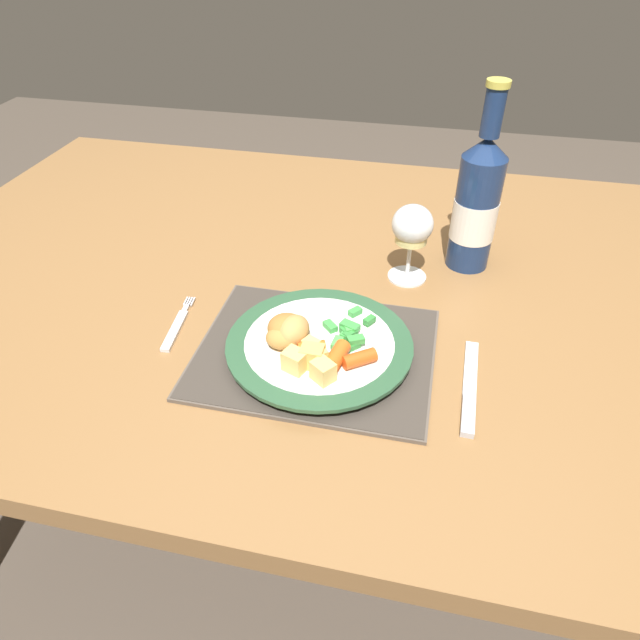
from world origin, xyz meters
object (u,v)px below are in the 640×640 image
at_px(dining_table, 320,308).
at_px(fork, 177,327).
at_px(wine_glass, 412,229).
at_px(dinner_plate, 319,346).
at_px(bottle, 477,204).
at_px(table_knife, 469,394).

height_order(dining_table, fork, fork).
bearing_deg(fork, wine_glass, 33.38).
bearing_deg(dinner_plate, bottle, 56.11).
bearing_deg(dinner_plate, fork, 176.39).
bearing_deg(wine_glass, fork, -146.62).
height_order(wine_glass, bottle, bottle).
height_order(fork, table_knife, table_knife).
xyz_separation_m(dining_table, wine_glass, (0.15, 0.03, 0.17)).
bearing_deg(fork, bottle, 33.73).
relative_size(dinner_plate, wine_glass, 1.97).
relative_size(fork, bottle, 0.43).
distance_m(dining_table, wine_glass, 0.23).
distance_m(dining_table, bottle, 0.33).
relative_size(dining_table, dinner_plate, 5.83).
bearing_deg(fork, table_knife, -6.59).
height_order(dinner_plate, table_knife, dinner_plate).
relative_size(dining_table, bottle, 4.95).
distance_m(table_knife, wine_glass, 0.31).
bearing_deg(fork, dining_table, 46.57).
xyz_separation_m(wine_glass, bottle, (0.10, 0.07, 0.02)).
relative_size(dining_table, wine_glass, 11.47).
distance_m(dinner_plate, wine_glass, 0.27).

